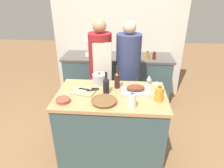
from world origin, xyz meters
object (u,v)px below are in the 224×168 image
knife_bread (90,89)px  stand_mixer (91,49)px  wine_glass_left (149,78)px  condiment_bottle_short (147,55)px  stock_pot (99,79)px  condiment_bottle_extra (154,56)px  wine_bottle_dark (117,79)px  knife_chef (84,91)px  roasting_pan (135,90)px  wicker_basket (104,101)px  milk_jug (132,100)px  cutting_board (83,92)px  condiment_bottle_tall (137,53)px  person_cook_guest (128,69)px  person_cook_aproned (101,69)px  knife_paring (82,89)px  juice_jug (159,94)px  mixing_bowl (63,100)px  wine_glass_right (157,84)px  wine_bottle_green (106,85)px

knife_bread → stand_mixer: (-0.21, 1.32, 0.11)m
wine_glass_left → knife_bread: (-0.75, -0.23, -0.07)m
wine_glass_left → condiment_bottle_short: (0.06, 0.98, -0.01)m
stock_pot → condiment_bottle_extra: 1.31m
wine_bottle_dark → stand_mixer: 1.34m
knife_chef → roasting_pan: bearing=2.6°
wicker_basket → milk_jug: size_ratio=1.58×
cutting_board → condiment_bottle_tall: (0.70, 1.43, 0.07)m
person_cook_guest → person_cook_aproned: bearing=-178.1°
knife_paring → condiment_bottle_short: 1.52m
juice_jug → person_cook_aproned: (-0.76, 0.80, -0.05)m
wicker_basket → wine_bottle_dark: (0.12, 0.38, 0.09)m
milk_jug → knife_paring: (-0.62, 0.34, -0.06)m
stock_pot → mixing_bowl: size_ratio=1.12×
knife_bread → condiment_bottle_tall: size_ratio=1.75×
roasting_pan → milk_jug: bearing=-99.0°
wine_bottle_dark → person_cook_guest: size_ratio=0.18×
roasting_pan → condiment_bottle_tall: bearing=87.4°
stock_pot → roasting_pan: bearing=-26.3°
knife_paring → knife_bread: size_ratio=0.87×
condiment_bottle_extra → stock_pot: bearing=-129.3°
knife_paring → condiment_bottle_tall: bearing=61.9°
milk_jug → stand_mixer: (-0.73, 1.67, 0.05)m
stock_pot → wine_glass_right: 0.74m
wine_bottle_green → knife_paring: bearing=173.1°
mixing_bowl → person_cook_guest: (0.72, 1.02, -0.02)m
mixing_bowl → condiment_bottle_short: 1.85m
knife_paring → condiment_bottle_tall: size_ratio=1.52×
roasting_pan → wine_bottle_dark: 0.28m
wine_bottle_green → wine_glass_left: bearing=27.3°
juice_jug → wine_bottle_dark: bearing=149.8°
person_cook_guest → condiment_bottle_extra: bearing=36.1°
wine_bottle_dark → wine_glass_right: wine_bottle_dark is taller
wicker_basket → wine_bottle_green: bearing=90.2°
wine_bottle_dark → wine_glass_left: size_ratio=2.33×
condiment_bottle_extra → cutting_board: bearing=-127.8°
wine_bottle_dark → wine_glass_left: wine_bottle_dark is taller
stand_mixer → condiment_bottle_short: size_ratio=2.04×
cutting_board → juice_jug: juice_jug is taller
knife_chef → person_cook_guest: 0.94m
milk_jug → juice_jug: bearing=27.7°
roasting_pan → person_cook_guest: person_cook_guest is taller
knife_paring → person_cook_guest: (0.57, 0.73, -0.01)m
knife_bread → condiment_bottle_extra: (0.92, 1.20, 0.06)m
wine_glass_right → knife_paring: (-0.93, -0.08, -0.07)m
wine_bottle_dark → person_cook_guest: bearing=77.6°
knife_chef → condiment_bottle_tall: condiment_bottle_tall is taller
stand_mixer → mixing_bowl: bearing=-91.2°
cutting_board → condiment_bottle_short: bearing=55.8°
wine_bottle_green → juice_jug: bearing=-12.7°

